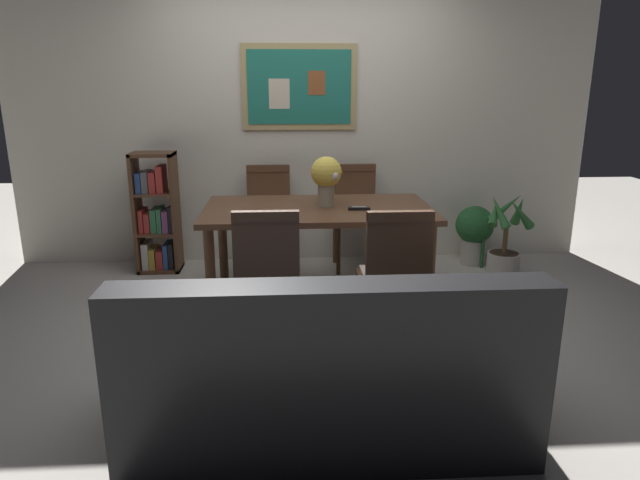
% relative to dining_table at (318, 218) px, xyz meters
% --- Properties ---
extents(ground_plane, '(12.00, 12.00, 0.00)m').
position_rel_dining_table_xyz_m(ground_plane, '(-0.06, -0.45, -0.65)').
color(ground_plane, '#B7B2A8').
extents(wall_back_with_painting, '(5.20, 0.14, 2.60)m').
position_rel_dining_table_xyz_m(wall_back_with_painting, '(-0.06, 1.15, 0.66)').
color(wall_back_with_painting, silver).
rests_on(wall_back_with_painting, ground_plane).
extents(dining_table, '(1.65, 0.95, 0.73)m').
position_rel_dining_table_xyz_m(dining_table, '(0.00, 0.00, 0.00)').
color(dining_table, brown).
rests_on(dining_table, ground_plane).
extents(dining_chair_far_left, '(0.40, 0.41, 0.91)m').
position_rel_dining_table_xyz_m(dining_chair_far_left, '(-0.39, 0.85, -0.11)').
color(dining_chair_far_left, brown).
rests_on(dining_chair_far_left, ground_plane).
extents(dining_chair_far_right, '(0.40, 0.41, 0.91)m').
position_rel_dining_table_xyz_m(dining_chair_far_right, '(0.38, 0.85, -0.11)').
color(dining_chair_far_right, brown).
rests_on(dining_chair_far_right, ground_plane).
extents(dining_chair_near_left, '(0.40, 0.41, 0.91)m').
position_rel_dining_table_xyz_m(dining_chair_near_left, '(-0.35, -0.81, -0.11)').
color(dining_chair_near_left, brown).
rests_on(dining_chair_near_left, ground_plane).
extents(dining_chair_near_right, '(0.40, 0.41, 0.91)m').
position_rel_dining_table_xyz_m(dining_chair_near_right, '(0.41, -0.86, -0.11)').
color(dining_chair_near_right, brown).
rests_on(dining_chair_near_right, ground_plane).
extents(leather_couch, '(1.80, 0.84, 0.84)m').
position_rel_dining_table_xyz_m(leather_couch, '(-0.06, -1.67, -0.34)').
color(leather_couch, black).
rests_on(leather_couch, ground_plane).
extents(bookshelf, '(0.36, 0.28, 1.04)m').
position_rel_dining_table_xyz_m(bookshelf, '(-1.35, 0.82, -0.17)').
color(bookshelf, brown).
rests_on(bookshelf, ground_plane).
extents(potted_ivy, '(0.34, 0.34, 0.55)m').
position_rel_dining_table_xyz_m(potted_ivy, '(1.47, 0.82, -0.33)').
color(potted_ivy, '#B2ADA3').
rests_on(potted_ivy, ground_plane).
extents(potted_palm, '(0.39, 0.43, 0.73)m').
position_rel_dining_table_xyz_m(potted_palm, '(1.61, 0.44, -0.36)').
color(potted_palm, '#B2ADA3').
rests_on(potted_palm, ground_plane).
extents(flower_vase, '(0.23, 0.22, 0.36)m').
position_rel_dining_table_xyz_m(flower_vase, '(0.06, 0.04, 0.31)').
color(flower_vase, tan).
rests_on(flower_vase, dining_table).
extents(tv_remote, '(0.16, 0.05, 0.02)m').
position_rel_dining_table_xyz_m(tv_remote, '(0.29, -0.11, 0.10)').
color(tv_remote, black).
rests_on(tv_remote, dining_table).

